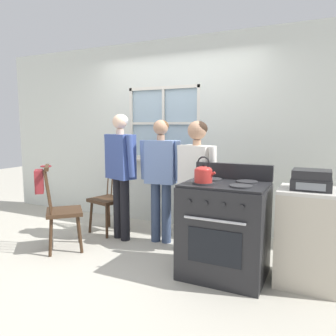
{
  "coord_description": "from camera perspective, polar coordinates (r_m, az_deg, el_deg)",
  "views": [
    {
      "loc": [
        1.94,
        -2.98,
        1.47
      ],
      "look_at": [
        0.37,
        0.3,
        1.0
      ],
      "focal_mm": 35.0,
      "sensor_mm": 36.0,
      "label": 1
    }
  ],
  "objects": [
    {
      "name": "wall_back",
      "position": [
        4.78,
        1.8,
        5.81
      ],
      "size": [
        6.4,
        0.16,
        2.7
      ],
      "color": "silver",
      "rests_on": "ground_plane"
    },
    {
      "name": "person_teen_center",
      "position": [
        4.07,
        -1.25,
        -0.43
      ],
      "size": [
        0.53,
        0.26,
        1.54
      ],
      "rotation": [
        0.0,
        0.0,
        0.13
      ],
      "color": "#384766",
      "rests_on": "ground_plane"
    },
    {
      "name": "chair_near_wall",
      "position": [
        4.61,
        -10.28,
        -5.39
      ],
      "size": [
        0.51,
        0.49,
        1.02
      ],
      "rotation": [
        0.0,
        0.0,
        -0.25
      ],
      "color": "#3D2819",
      "rests_on": "ground_plane"
    },
    {
      "name": "ground_plane",
      "position": [
        3.84,
        -7.19,
        -15.18
      ],
      "size": [
        16.0,
        16.0,
        0.0
      ],
      "primitive_type": "plane",
      "color": "#B2AD9E"
    },
    {
      "name": "stove",
      "position": [
        3.29,
        9.81,
        -10.37
      ],
      "size": [
        0.8,
        0.68,
        1.08
      ],
      "color": "#232326",
      "rests_on": "ground_plane"
    },
    {
      "name": "potted_plant",
      "position": [
        4.91,
        -3.15,
        2.45
      ],
      "size": [
        0.14,
        0.14,
        0.26
      ],
      "color": "beige",
      "rests_on": "wall_back"
    },
    {
      "name": "kettle",
      "position": [
        3.1,
        6.19,
        -0.95
      ],
      "size": [
        0.21,
        0.17,
        0.25
      ],
      "color": "red",
      "rests_on": "stove"
    },
    {
      "name": "handbag",
      "position": [
        4.03,
        -21.48,
        -2.07
      ],
      "size": [
        0.25,
        0.25,
        0.31
      ],
      "color": "maroon",
      "rests_on": "chair_by_window"
    },
    {
      "name": "side_counter",
      "position": [
        3.35,
        23.24,
        -11.0
      ],
      "size": [
        0.55,
        0.5,
        0.9
      ],
      "color": "beige",
      "rests_on": "ground_plane"
    },
    {
      "name": "stereo",
      "position": [
        3.2,
        23.71,
        -1.93
      ],
      "size": [
        0.34,
        0.29,
        0.18
      ],
      "color": "#232326",
      "rests_on": "side_counter"
    },
    {
      "name": "person_adult_right",
      "position": [
        3.82,
        5.0,
        -0.61
      ],
      "size": [
        0.57,
        0.34,
        1.53
      ],
      "rotation": [
        0.0,
        0.0,
        -0.35
      ],
      "color": "black",
      "rests_on": "ground_plane"
    },
    {
      "name": "person_elderly_left",
      "position": [
        4.22,
        -8.26,
        0.39
      ],
      "size": [
        0.54,
        0.33,
        1.61
      ],
      "rotation": [
        0.0,
        0.0,
        -0.34
      ],
      "color": "black",
      "rests_on": "ground_plane"
    },
    {
      "name": "chair_by_window",
      "position": [
        4.1,
        -17.93,
        -7.25
      ],
      "size": [
        0.58,
        0.58,
        1.02
      ],
      "rotation": [
        0.0,
        0.0,
        2.34
      ],
      "color": "#3D2819",
      "rests_on": "ground_plane"
    }
  ]
}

